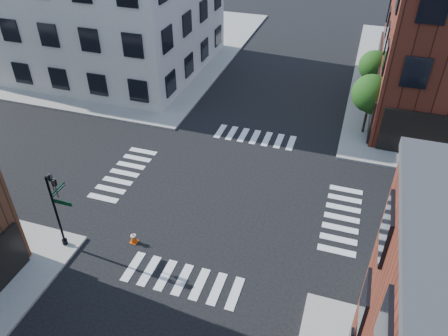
% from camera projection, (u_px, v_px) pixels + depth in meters
% --- Properties ---
extents(ground, '(120.00, 120.00, 0.00)m').
position_uv_depth(ground, '(226.00, 194.00, 26.84)').
color(ground, black).
rests_on(ground, ground).
extents(sidewalk_nw, '(30.00, 30.00, 0.15)m').
position_uv_depth(sidewalk_nw, '(104.00, 42.00, 48.27)').
color(sidewalk_nw, gray).
rests_on(sidewalk_nw, ground).
extents(building_nw, '(22.00, 16.00, 11.00)m').
position_uv_depth(building_nw, '(85.00, 5.00, 40.74)').
color(building_nw, beige).
rests_on(building_nw, ground).
extents(tree_near, '(2.69, 2.69, 4.49)m').
position_uv_depth(tree_near, '(371.00, 95.00, 30.78)').
color(tree_near, black).
rests_on(tree_near, ground).
extents(tree_far, '(2.43, 2.43, 4.07)m').
position_uv_depth(tree_far, '(374.00, 67.00, 35.58)').
color(tree_far, black).
rests_on(tree_far, ground).
extents(signal_pole, '(1.29, 1.24, 4.60)m').
position_uv_depth(signal_pole, '(57.00, 204.00, 21.71)').
color(signal_pole, black).
rests_on(signal_pole, ground).
extents(traffic_cone, '(0.43, 0.43, 0.72)m').
position_uv_depth(traffic_cone, '(133.00, 237.00, 23.32)').
color(traffic_cone, '#D44709').
rests_on(traffic_cone, ground).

